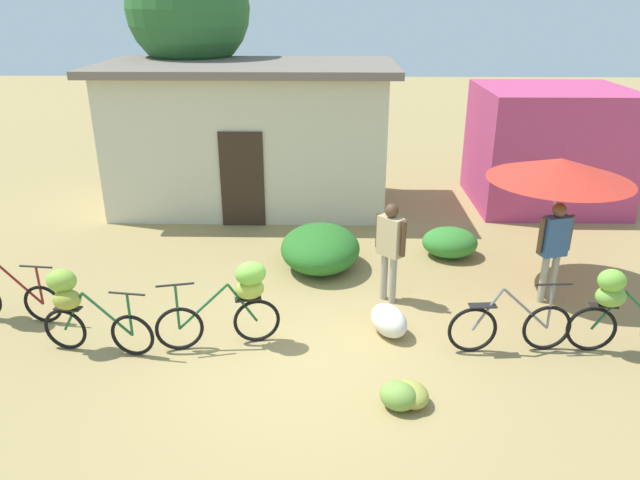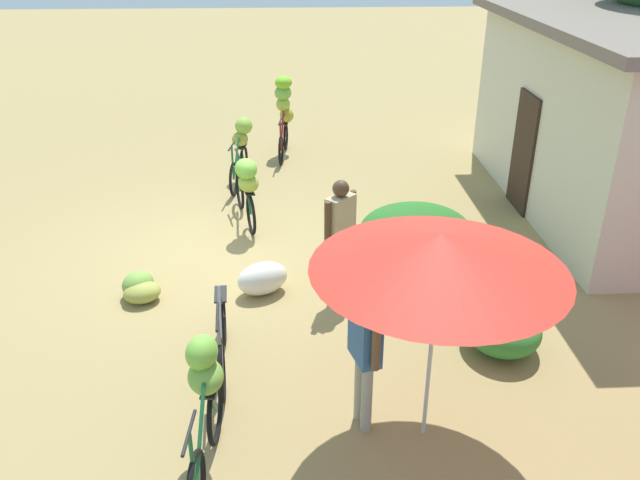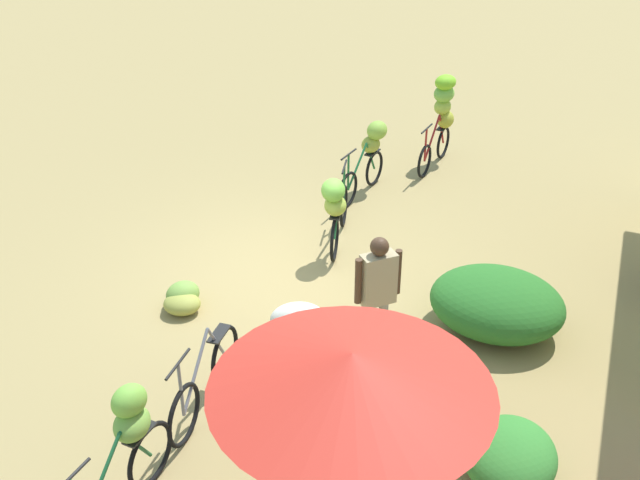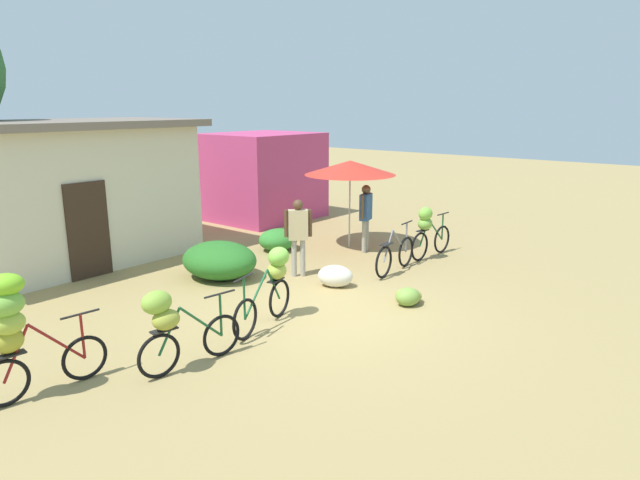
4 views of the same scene
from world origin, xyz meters
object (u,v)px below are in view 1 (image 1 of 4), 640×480
building_low (250,136)px  bicycle_near_pile (77,304)px  bicycle_by_shop (510,327)px  person_bystander (390,243)px  bicycle_rightmost (619,306)px  banana_pile_on_ground (404,395)px  person_vendor (554,243)px  market_umbrella (561,169)px  bicycle_center_loaded (238,296)px  produce_sack (389,320)px  tree_behind_building (188,10)px  shop_pink (547,147)px

building_low → bicycle_near_pile: bearing=-103.9°
bicycle_by_shop → person_bystander: person_bystander is taller
bicycle_rightmost → banana_pile_on_ground: size_ratio=2.29×
bicycle_near_pile → person_vendor: person_vendor is taller
market_umbrella → bicycle_by_shop: size_ratio=1.32×
building_low → bicycle_center_loaded: 6.13m
building_low → bicycle_near_pile: size_ratio=4.06×
bicycle_center_loaded → produce_sack: size_ratio=2.40×
person_bystander → bicycle_rightmost: bearing=-26.2°
banana_pile_on_ground → person_vendor: person_vendor is taller
building_low → tree_behind_building: tree_behind_building is taller
bicycle_near_pile → banana_pile_on_ground: bicycle_near_pile is taller
tree_behind_building → bicycle_center_loaded: 8.61m
produce_sack → bicycle_rightmost: bearing=-7.8°
tree_behind_building → bicycle_center_loaded: size_ratio=3.39×
tree_behind_building → person_vendor: (6.80, -6.24, -3.19)m
bicycle_rightmost → person_vendor: (-0.40, 1.47, 0.30)m
building_low → person_bystander: (2.76, -4.71, -0.61)m
bicycle_near_pile → person_bystander: (4.31, 1.54, 0.29)m
shop_pink → bicycle_rightmost: (-1.08, -6.41, -0.62)m
shop_pink → bicycle_near_pile: shop_pink is taller
banana_pile_on_ground → produce_sack: bearing=91.7°
person_vendor → bicycle_rightmost: bearing=-74.8°
tree_behind_building → banana_pile_on_ground: (4.25, -8.93, -4.05)m
bicycle_rightmost → person_bystander: 3.27m
bicycle_near_pile → banana_pile_on_ground: (4.28, -1.12, -0.56)m
person_vendor → building_low: bearing=138.5°
banana_pile_on_ground → bicycle_by_shop: bearing=38.3°
building_low → bicycle_rightmost: (5.69, -6.15, -0.90)m
building_low → bicycle_near_pile: (-1.55, -6.24, -0.90)m
banana_pile_on_ground → produce_sack: 1.63m
shop_pink → person_vendor: bearing=-106.7°
shop_pink → person_bystander: size_ratio=1.96×
produce_sack → shop_pink: bearing=55.8°
bicycle_by_shop → building_low: bearing=125.0°
building_low → market_umbrella: size_ratio=2.85×
market_umbrella → banana_pile_on_ground: market_umbrella is taller
tree_behind_building → market_umbrella: 9.23m
bicycle_near_pile → bicycle_center_loaded: (2.14, 0.21, 0.03)m
tree_behind_building → bicycle_rightmost: (7.20, -7.72, -3.49)m
building_low → shop_pink: (6.76, 0.26, -0.28)m
market_umbrella → bicycle_rightmost: size_ratio=1.36×
shop_pink → bicycle_rightmost: 6.53m
bicycle_by_shop → produce_sack: size_ratio=2.44×
produce_sack → person_bystander: person_bystander is taller
tree_behind_building → bicycle_rightmost: tree_behind_building is taller
bicycle_center_loaded → person_bystander: size_ratio=1.03×
market_umbrella → bicycle_by_shop: (-1.15, -2.05, -1.64)m
tree_behind_building → market_umbrella: size_ratio=2.52×
produce_sack → market_umbrella: bearing=31.0°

